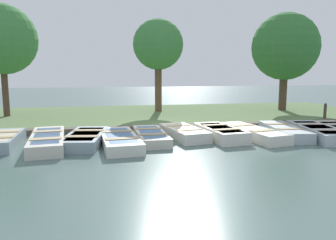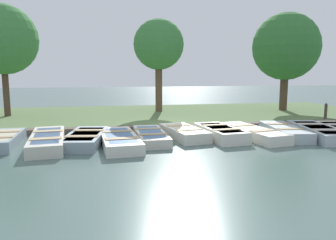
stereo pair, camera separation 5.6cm
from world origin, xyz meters
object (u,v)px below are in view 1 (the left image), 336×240
at_px(rowboat_1, 2,140).
at_px(rowboat_10, 318,132).
at_px(park_tree_center, 285,47).
at_px(rowboat_4, 119,140).
at_px(rowboat_9, 284,131).
at_px(rowboat_8, 252,132).
at_px(rowboat_6, 184,132).
at_px(park_tree_left, 158,45).
at_px(rowboat_2, 47,140).
at_px(rowboat_3, 86,138).
at_px(rowboat_5, 151,136).
at_px(park_tree_far_left, 2,40).
at_px(rowboat_7, 220,133).
at_px(mooring_post_far, 325,113).

relative_size(rowboat_1, rowboat_10, 0.75).
height_order(rowboat_10, park_tree_center, park_tree_center).
bearing_deg(rowboat_4, rowboat_9, 88.74).
bearing_deg(rowboat_8, rowboat_9, 80.18).
height_order(rowboat_4, rowboat_6, rowboat_6).
bearing_deg(rowboat_1, park_tree_left, 134.43).
xyz_separation_m(rowboat_2, park_tree_center, (-6.26, 12.04, 3.62)).
distance_m(rowboat_3, rowboat_5, 2.27).
bearing_deg(rowboat_10, park_tree_center, 170.96).
bearing_deg(park_tree_far_left, rowboat_7, 55.00).
xyz_separation_m(rowboat_9, park_tree_left, (-6.96, -3.75, 3.67)).
xyz_separation_m(rowboat_4, rowboat_5, (-0.56, 1.14, -0.01)).
height_order(rowboat_1, mooring_post_far, mooring_post_far).
bearing_deg(rowboat_8, rowboat_6, -110.59).
xyz_separation_m(rowboat_2, rowboat_10, (0.27, 9.79, 0.00)).
distance_m(rowboat_8, mooring_post_far, 5.61).
bearing_deg(park_tree_left, mooring_post_far, 59.39).
bearing_deg(rowboat_7, mooring_post_far, 106.57).
relative_size(rowboat_5, park_tree_far_left, 0.53).
bearing_deg(rowboat_3, rowboat_1, -84.84).
relative_size(rowboat_6, park_tree_far_left, 0.48).
bearing_deg(rowboat_9, rowboat_8, -81.35).
relative_size(rowboat_6, rowboat_7, 1.00).
relative_size(rowboat_6, park_tree_center, 0.48).
xyz_separation_m(rowboat_7, mooring_post_far, (-2.56, 6.17, 0.26)).
bearing_deg(rowboat_8, mooring_post_far, 107.19).
relative_size(rowboat_9, mooring_post_far, 3.28).
relative_size(rowboat_2, rowboat_4, 1.06).
relative_size(rowboat_5, park_tree_left, 0.57).
xyz_separation_m(park_tree_far_left, park_tree_center, (0.19, 15.03, -0.16)).
bearing_deg(park_tree_center, rowboat_6, -51.64).
bearing_deg(rowboat_7, rowboat_5, -99.39).
relative_size(rowboat_1, rowboat_6, 0.99).
bearing_deg(rowboat_9, park_tree_left, -143.97).
xyz_separation_m(rowboat_1, park_tree_far_left, (-6.16, -1.53, 3.78)).
xyz_separation_m(rowboat_1, mooring_post_far, (-2.40, 13.68, 0.28)).
xyz_separation_m(rowboat_6, park_tree_left, (-6.55, 0.09, 3.67)).
bearing_deg(rowboat_4, rowboat_5, 111.65).
bearing_deg(park_tree_far_left, park_tree_center, 89.29).
height_order(rowboat_3, park_tree_far_left, park_tree_far_left).
height_order(rowboat_2, park_tree_far_left, park_tree_far_left).
distance_m(rowboat_8, rowboat_10, 2.54).
height_order(rowboat_5, rowboat_7, rowboat_7).
height_order(rowboat_3, mooring_post_far, mooring_post_far).
relative_size(rowboat_9, park_tree_left, 0.59).
distance_m(rowboat_2, rowboat_8, 7.27).
bearing_deg(rowboat_9, rowboat_1, -83.42).
relative_size(rowboat_7, rowboat_10, 0.76).
relative_size(rowboat_5, rowboat_9, 0.96).
bearing_deg(rowboat_3, rowboat_4, 78.47).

